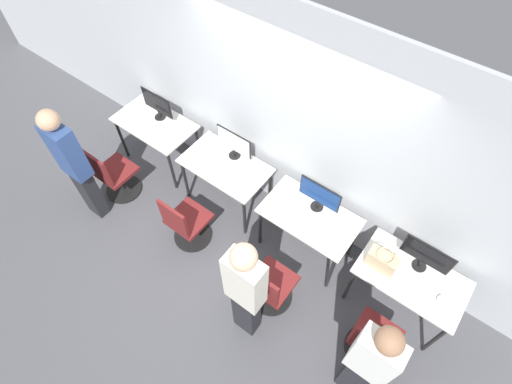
{
  "coord_description": "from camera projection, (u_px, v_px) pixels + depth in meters",
  "views": [
    {
      "loc": [
        1.52,
        -1.92,
        4.47
      ],
      "look_at": [
        0.0,
        0.13,
        0.9
      ],
      "focal_mm": 28.0,
      "sensor_mm": 36.0,
      "label": 1
    }
  ],
  "objects": [
    {
      "name": "handbag",
      "position": [
        382.0,
        261.0,
        3.94
      ],
      "size": [
        0.3,
        0.18,
        0.25
      ],
      "color": "tan",
      "rests_on": "desk_far_right"
    },
    {
      "name": "desk_far_right",
      "position": [
        410.0,
        281.0,
        4.04
      ],
      "size": [
        1.07,
        0.63,
        0.75
      ],
      "color": "silver",
      "rests_on": "ground_plane"
    },
    {
      "name": "desk_right",
      "position": [
        309.0,
        220.0,
        4.46
      ],
      "size": [
        1.07,
        0.63,
        0.75
      ],
      "color": "silver",
      "rests_on": "ground_plane"
    },
    {
      "name": "mouse_far_left",
      "position": [
        166.0,
        135.0,
        5.06
      ],
      "size": [
        0.06,
        0.09,
        0.03
      ],
      "color": "silver",
      "rests_on": "desk_far_left"
    },
    {
      "name": "person_far_left",
      "position": [
        73.0,
        163.0,
        4.53
      ],
      "size": [
        0.36,
        0.23,
        1.76
      ],
      "color": "#232328",
      "rests_on": "ground_plane"
    },
    {
      "name": "person_right",
      "position": [
        245.0,
        290.0,
        3.65
      ],
      "size": [
        0.36,
        0.23,
        1.77
      ],
      "color": "#232328",
      "rests_on": "ground_plane"
    },
    {
      "name": "keyboard_left",
      "position": [
        217.0,
        172.0,
        4.73
      ],
      "size": [
        0.43,
        0.13,
        0.02
      ],
      "color": "silver",
      "rests_on": "desk_left"
    },
    {
      "name": "office_chair_far_left",
      "position": [
        114.0,
        176.0,
        5.2
      ],
      "size": [
        0.48,
        0.48,
        0.88
      ],
      "color": "black",
      "rests_on": "ground_plane"
    },
    {
      "name": "person_far_right",
      "position": [
        369.0,
        362.0,
        3.35
      ],
      "size": [
        0.36,
        0.22,
        1.66
      ],
      "color": "#232328",
      "rests_on": "ground_plane"
    },
    {
      "name": "monitor_right",
      "position": [
        319.0,
        195.0,
        4.27
      ],
      "size": [
        0.49,
        0.15,
        0.39
      ],
      "color": "black",
      "rests_on": "desk_right"
    },
    {
      "name": "monitor_far_right",
      "position": [
        426.0,
        256.0,
        3.85
      ],
      "size": [
        0.49,
        0.15,
        0.39
      ],
      "color": "black",
      "rests_on": "desk_far_right"
    },
    {
      "name": "desk_far_left",
      "position": [
        156.0,
        127.0,
        5.3
      ],
      "size": [
        1.07,
        0.63,
        0.75
      ],
      "color": "silver",
      "rests_on": "ground_plane"
    },
    {
      "name": "monitor_far_left",
      "position": [
        157.0,
        104.0,
        5.1
      ],
      "size": [
        0.49,
        0.15,
        0.39
      ],
      "color": "black",
      "rests_on": "desk_far_left"
    },
    {
      "name": "wall_back",
      "position": [
        291.0,
        127.0,
        4.27
      ],
      "size": [
        12.0,
        0.05,
        2.8
      ],
      "color": "#B7BCC1",
      "rests_on": "ground_plane"
    },
    {
      "name": "keyboard_right",
      "position": [
        306.0,
        220.0,
        4.34
      ],
      "size": [
        0.43,
        0.13,
        0.02
      ],
      "color": "silver",
      "rests_on": "desk_right"
    },
    {
      "name": "keyboard_far_right",
      "position": [
        409.0,
        283.0,
        3.92
      ],
      "size": [
        0.43,
        0.13,
        0.02
      ],
      "color": "silver",
      "rests_on": "desk_far_right"
    },
    {
      "name": "office_chair_far_right",
      "position": [
        372.0,
        343.0,
        3.98
      ],
      "size": [
        0.48,
        0.48,
        0.88
      ],
      "color": "black",
      "rests_on": "ground_plane"
    },
    {
      "name": "mouse_right",
      "position": [
        328.0,
        234.0,
        4.23
      ],
      "size": [
        0.06,
        0.09,
        0.03
      ],
      "color": "silver",
      "rests_on": "desk_right"
    },
    {
      "name": "mouse_left",
      "position": [
        236.0,
        184.0,
        4.61
      ],
      "size": [
        0.06,
        0.09,
        0.03
      ],
      "color": "silver",
      "rests_on": "desk_left"
    },
    {
      "name": "mouse_far_right",
      "position": [
        440.0,
        298.0,
        3.82
      ],
      "size": [
        0.06,
        0.09,
        0.03
      ],
      "color": "silver",
      "rests_on": "desk_far_right"
    },
    {
      "name": "keyboard_far_left",
      "position": [
        149.0,
        126.0,
        5.17
      ],
      "size": [
        0.43,
        0.13,
        0.02
      ],
      "color": "silver",
      "rests_on": "desk_far_left"
    },
    {
      "name": "monitor_left",
      "position": [
        234.0,
        143.0,
        4.71
      ],
      "size": [
        0.49,
        0.15,
        0.39
      ],
      "color": "black",
      "rests_on": "desk_left"
    },
    {
      "name": "office_chair_right",
      "position": [
        270.0,
        288.0,
        4.31
      ],
      "size": [
        0.48,
        0.48,
        0.88
      ],
      "color": "black",
      "rests_on": "ground_plane"
    },
    {
      "name": "office_chair_left",
      "position": [
        186.0,
        224.0,
        4.78
      ],
      "size": [
        0.48,
        0.48,
        0.88
      ],
      "color": "black",
      "rests_on": "ground_plane"
    },
    {
      "name": "desk_left",
      "position": [
        226.0,
        170.0,
        4.88
      ],
      "size": [
        1.07,
        0.63,
        0.75
      ],
      "color": "silver",
      "rests_on": "ground_plane"
    },
    {
      "name": "ground_plane",
      "position": [
        250.0,
        240.0,
        5.06
      ],
      "size": [
        20.0,
        20.0,
        0.0
      ],
      "primitive_type": "plane",
      "color": "#4C4C51"
    }
  ]
}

